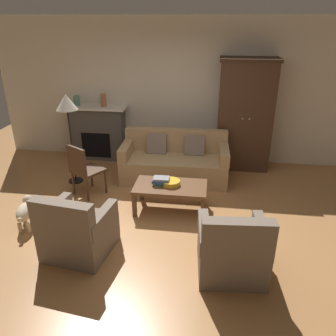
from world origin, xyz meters
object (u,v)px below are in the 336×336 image
Objects in this scene: armoire at (245,115)px; couch at (175,162)px; book_stack at (161,181)px; coffee_table at (170,189)px; fruit_bowl at (171,183)px; fireplace at (98,132)px; dog at (25,211)px; side_chair_wooden at (83,168)px; mantel_vase_terracotta at (104,100)px; armchair_near_left at (77,232)px; armchair_near_right at (232,250)px; mantel_vase_jade at (77,101)px; floor_lamp at (67,107)px.

armoire reaches higher than couch.
armoire is at bearing 53.93° from book_stack.
coffee_table is 4.17× the size of book_stack.
fruit_bowl is (0.00, 0.03, 0.09)m from coffee_table.
dog is (-0.22, -2.65, -0.32)m from fireplace.
mantel_vase_terracotta is at bearing 94.08° from side_chair_wooden.
fireplace is 0.60× the size of armoire.
mantel_vase_terracotta is 0.28× the size of armchair_near_left.
armoire is 2.78m from mantel_vase_terracotta.
coffee_table is (-1.18, -1.84, -0.69)m from armoire.
fireplace is at bearing 155.27° from couch.
book_stack is (-0.08, -1.12, 0.16)m from couch.
armoire is 8.45× the size of mantel_vase_terracotta.
coffee_table is at bearing -10.25° from side_chair_wooden.
fireplace is at bearing 133.03° from fruit_bowl.
couch is at bearing -150.63° from armoire.
armoire reaches higher than armchair_near_right.
mantel_vase_terracotta is 4.17m from armchair_near_right.
fruit_bowl is at bearing 79.21° from coffee_table.
mantel_vase_jade is (-2.00, 1.89, 0.74)m from book_stack.
fireplace is at bearing 130.41° from book_stack.
armchair_near_left is 0.98× the size of side_chair_wooden.
armchair_near_right reaches higher than fruit_bowl.
side_chair_wooden is 0.56× the size of floor_lamp.
dog is at bearing -135.79° from couch.
fireplace is 1.89m from couch.
mantel_vase_terracotta is (0.56, 0.00, 0.03)m from mantel_vase_jade.
floor_lamp is (-0.38, 0.49, 0.86)m from side_chair_wooden.
mantel_vase_terracotta is 1.19m from floor_lamp.
armoire is 3.26m from armchair_near_right.
dog is (-0.52, -0.99, -0.27)m from side_chair_wooden.
floor_lamp is 1.87m from dog.
couch is at bearing 31.97° from side_chair_wooden.
fruit_bowl is 1.61m from armchair_near_left.
armchair_near_right is (2.47, -3.22, -0.93)m from mantel_vase_terracotta.
couch is 2.68m from dog.
book_stack is (-0.15, 0.02, 0.11)m from coffee_table.
armchair_near_right is at bearing -68.80° from couch.
armoire is 3.84m from armchair_near_left.
mantel_vase_terracotta reaches higher than armchair_near_right.
armchair_near_right is at bearing -56.74° from fruit_bowl.
book_stack is at bearing -126.07° from armoire.
armchair_near_right is (0.88, -1.34, -0.14)m from fruit_bowl.
mantel_vase_jade is at bearing 178.97° from armoire.
couch is 3.47× the size of dog.
armchair_near_right is at bearing -52.36° from book_stack.
dog is (-0.40, -2.63, -1.00)m from mantel_vase_terracotta.
armchair_near_right is 2.94m from dog.
mantel_vase_jade is at bearing 109.91° from armchair_near_left.
coffee_table is 0.09m from fruit_bowl.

